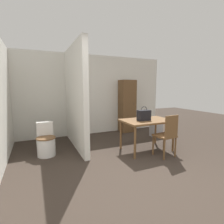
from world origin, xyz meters
TOP-DOWN VIEW (x-y plane):
  - ground_plane at (0.00, 0.00)m, footprint 16.00×16.00m
  - wall_back at (0.00, 3.49)m, footprint 5.27×0.12m
  - partition_wall at (-0.64, 2.42)m, footprint 0.12×2.03m
  - dining_table at (0.82, 1.43)m, footprint 1.16×0.78m
  - wooden_chair at (0.98, 0.91)m, footprint 0.43×0.43m
  - toilet at (-1.39, 2.11)m, footprint 0.41×0.56m
  - handbag at (0.71, 1.39)m, footprint 0.29×0.17m
  - wooden_cabinet at (1.28, 3.21)m, footprint 0.49×0.43m
  - space_heater at (1.81, 2.32)m, footprint 0.33×0.24m

SIDE VIEW (x-z plane):
  - ground_plane at x=0.00m, z-range 0.00..0.00m
  - space_heater at x=1.81m, z-range 0.00..0.44m
  - toilet at x=-1.39m, z-range -0.06..0.65m
  - wooden_chair at x=0.98m, z-range 0.04..0.97m
  - dining_table at x=0.82m, z-range 0.29..1.03m
  - handbag at x=0.71m, z-range 0.70..1.03m
  - wooden_cabinet at x=1.28m, z-range 0.00..1.74m
  - wall_back at x=0.00m, z-range 0.00..2.50m
  - partition_wall at x=-0.64m, z-range 0.00..2.50m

